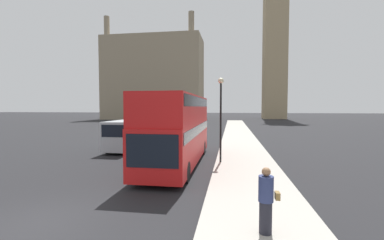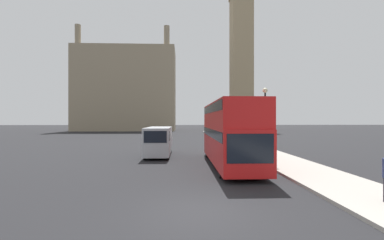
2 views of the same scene
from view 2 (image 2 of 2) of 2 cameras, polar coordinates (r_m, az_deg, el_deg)
The scene contains 6 objects.
ground_plane at distance 9.33m, azimuth 1.56°, elevation -19.59°, with size 300.00×300.00×0.00m, color black.
clock_tower at distance 90.54m, azimuth 10.89°, elevation 18.53°, with size 7.16×7.33×62.07m.
building_block_distant at distance 78.61m, azimuth -14.28°, elevation 6.47°, with size 28.42×12.87×29.08m.
red_double_decker_bus at distance 17.81m, azimuth 8.38°, elevation -2.34°, with size 2.63×10.67×4.28m.
white_van at distance 22.60m, azimuth -7.39°, elevation -4.53°, with size 2.07×6.17×2.48m.
street_lamp at distance 18.90m, azimuth 15.95°, elevation 1.57°, with size 0.36×0.36×5.25m.
Camera 2 is at (-0.58, -8.77, 3.13)m, focal length 24.00 mm.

